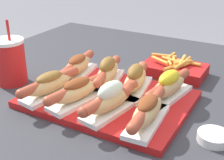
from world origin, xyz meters
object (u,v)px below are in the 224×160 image
object	(u,v)px
hot_dog_5	(108,72)
hot_dog_6	(135,80)
sauce_bowl	(214,137)
hot_dog_1	(77,91)
hot_dog_2	(111,99)
hot_dog_7	(168,86)
drink_cup	(10,61)
fries_basket	(174,69)
serving_tray	(108,99)
hot_dog_0	(50,84)
hot_dog_3	(147,111)
hot_dog_4	(78,66)

from	to	relation	value
hot_dog_5	hot_dog_6	xyz separation A→B (m)	(0.09, -0.01, -0.00)
sauce_bowl	hot_dog_1	bearing A→B (deg)	-175.60
hot_dog_2	hot_dog_7	distance (m)	0.17
drink_cup	fries_basket	xyz separation A→B (m)	(0.42, 0.31, -0.05)
serving_tray	sauce_bowl	size ratio (longest dim) A/B	5.87
hot_dog_0	drink_cup	size ratio (longest dim) A/B	1.06
hot_dog_1	hot_dog_5	size ratio (longest dim) A/B	1.00
hot_dog_3	drink_cup	size ratio (longest dim) A/B	1.07
hot_dog_1	hot_dog_4	size ratio (longest dim) A/B	0.99
hot_dog_3	hot_dog_5	world-z (taller)	hot_dog_5
fries_basket	serving_tray	bearing A→B (deg)	-109.24
hot_dog_2	hot_dog_5	world-z (taller)	hot_dog_2
sauce_bowl	fries_basket	xyz separation A→B (m)	(-0.20, 0.31, 0.01)
hot_dog_0	hot_dog_7	size ratio (longest dim) A/B	1.00
hot_dog_3	drink_cup	bearing A→B (deg)	175.21
hot_dog_2	sauce_bowl	world-z (taller)	hot_dog_2
hot_dog_4	hot_dog_5	world-z (taller)	hot_dog_5
hot_dog_2	hot_dog_4	bearing A→B (deg)	144.15
serving_tray	hot_dog_7	world-z (taller)	hot_dog_7
hot_dog_0	hot_dog_3	world-z (taller)	same
serving_tray	hot_dog_7	distance (m)	0.17
serving_tray	hot_dog_6	size ratio (longest dim) A/B	2.03
hot_dog_7	sauce_bowl	bearing A→B (deg)	-37.26
hot_dog_3	hot_dog_7	world-z (taller)	hot_dog_7
hot_dog_2	sauce_bowl	xyz separation A→B (m)	(0.25, 0.03, -0.04)
hot_dog_0	hot_dog_1	xyz separation A→B (m)	(0.09, 0.00, -0.00)
serving_tray	hot_dog_3	world-z (taller)	hot_dog_3
serving_tray	hot_dog_1	bearing A→B (deg)	-126.43
hot_dog_4	hot_dog_3	bearing A→B (deg)	-26.45
hot_dog_1	serving_tray	bearing A→B (deg)	53.57
serving_tray	sauce_bowl	world-z (taller)	sauce_bowl
hot_dog_0	sauce_bowl	world-z (taller)	hot_dog_0
hot_dog_0	hot_dog_4	size ratio (longest dim) A/B	1.00
serving_tray	hot_dog_4	world-z (taller)	hot_dog_4
hot_dog_1	hot_dog_4	world-z (taller)	hot_dog_1
hot_dog_2	hot_dog_1	bearing A→B (deg)	179.39
hot_dog_5	fries_basket	bearing A→B (deg)	55.24
hot_dog_0	hot_dog_5	world-z (taller)	hot_dog_5
hot_dog_5	fries_basket	distance (m)	0.24
hot_dog_0	sauce_bowl	distance (m)	0.44
hot_dog_1	fries_basket	world-z (taller)	hot_dog_1
hot_dog_4	hot_dog_5	distance (m)	0.11
fries_basket	hot_dog_6	bearing A→B (deg)	-102.11
hot_dog_3	hot_dog_6	xyz separation A→B (m)	(-0.10, 0.14, 0.00)
hot_dog_1	drink_cup	bearing A→B (deg)	172.86
sauce_bowl	fries_basket	distance (m)	0.37
hot_dog_1	hot_dog_4	distance (m)	0.17
hot_dog_1	hot_dog_3	bearing A→B (deg)	-1.55
drink_cup	hot_dog_0	bearing A→B (deg)	-11.44
hot_dog_1	hot_dog_5	world-z (taller)	hot_dog_5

